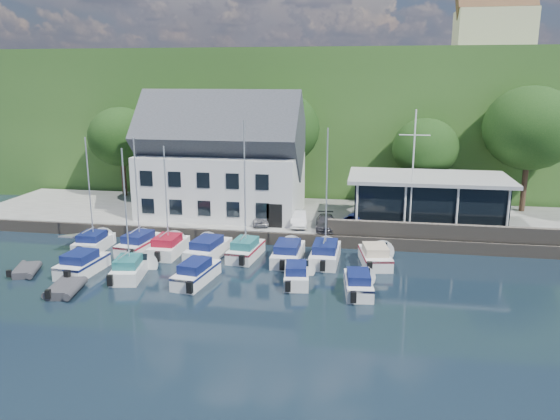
{
  "coord_description": "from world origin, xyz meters",
  "views": [
    {
      "loc": [
        6.24,
        -30.36,
        13.22
      ],
      "look_at": [
        -0.44,
        9.0,
        3.39
      ],
      "focal_mm": 35.0,
      "sensor_mm": 36.0,
      "label": 1
    }
  ],
  "objects_px": {
    "boat_r2_4": "(358,282)",
    "boat_r1_2": "(166,196)",
    "car_dgrey": "(325,222)",
    "boat_r1_5": "(288,251)",
    "harbor_building": "(222,166)",
    "car_silver": "(259,218)",
    "boat_r1_4": "(245,198)",
    "boat_r1_1": "(137,192)",
    "boat_r2_3": "(296,273)",
    "boat_r2_1": "(126,213)",
    "club_pavilion": "(427,200)",
    "car_blue": "(353,221)",
    "dinghy_1": "(65,287)",
    "flagpole": "(413,173)",
    "boat_r1_0": "(90,195)",
    "boat_r1_6": "(326,198)",
    "dinghy_0": "(26,269)",
    "boat_r2_0": "(82,262)",
    "boat_r2_2": "(196,271)",
    "boat_r1_3": "(208,247)",
    "boat_r1_7": "(375,254)",
    "car_white": "(298,218)"
  },
  "relations": [
    {
      "from": "boat_r2_4",
      "to": "boat_r1_2",
      "type": "bearing_deg",
      "value": 154.07
    },
    {
      "from": "car_dgrey",
      "to": "boat_r1_5",
      "type": "distance_m",
      "value": 5.98
    },
    {
      "from": "harbor_building",
      "to": "car_silver",
      "type": "distance_m",
      "value": 6.35
    },
    {
      "from": "boat_r1_2",
      "to": "boat_r1_4",
      "type": "bearing_deg",
      "value": 1.77
    },
    {
      "from": "boat_r1_1",
      "to": "boat_r1_2",
      "type": "height_order",
      "value": "boat_r1_1"
    },
    {
      "from": "harbor_building",
      "to": "boat_r2_3",
      "type": "bearing_deg",
      "value": -57.28
    },
    {
      "from": "boat_r2_1",
      "to": "boat_r2_3",
      "type": "height_order",
      "value": "boat_r2_1"
    },
    {
      "from": "club_pavilion",
      "to": "boat_r1_2",
      "type": "relative_size",
      "value": 1.46
    },
    {
      "from": "car_blue",
      "to": "dinghy_1",
      "type": "distance_m",
      "value": 22.55
    },
    {
      "from": "flagpole",
      "to": "boat_r1_0",
      "type": "xyz_separation_m",
      "value": [
        -24.36,
        -5.39,
        -1.51
      ]
    },
    {
      "from": "car_blue",
      "to": "boat_r1_6",
      "type": "distance_m",
      "value": 6.81
    },
    {
      "from": "flagpole",
      "to": "boat_r1_5",
      "type": "xyz_separation_m",
      "value": [
        -8.97,
        -5.48,
        -5.14
      ]
    },
    {
      "from": "boat_r1_6",
      "to": "dinghy_0",
      "type": "xyz_separation_m",
      "value": [
        -20.06,
        -5.9,
        -4.42
      ]
    },
    {
      "from": "boat_r1_4",
      "to": "boat_r2_0",
      "type": "xyz_separation_m",
      "value": [
        -10.37,
        -5.03,
        -3.82
      ]
    },
    {
      "from": "boat_r2_1",
      "to": "boat_r2_2",
      "type": "bearing_deg",
      "value": -11.14
    },
    {
      "from": "flagpole",
      "to": "boat_r1_0",
      "type": "relative_size",
      "value": 1.12
    },
    {
      "from": "boat_r1_5",
      "to": "boat_r2_0",
      "type": "bearing_deg",
      "value": -160.29
    },
    {
      "from": "boat_r1_3",
      "to": "boat_r1_4",
      "type": "distance_m",
      "value": 4.77
    },
    {
      "from": "boat_r1_7",
      "to": "dinghy_0",
      "type": "relative_size",
      "value": 2.03
    },
    {
      "from": "boat_r1_6",
      "to": "boat_r2_2",
      "type": "xyz_separation_m",
      "value": [
        -8.02,
        -5.47,
        -3.98
      ]
    },
    {
      "from": "harbor_building",
      "to": "boat_r1_1",
      "type": "bearing_deg",
      "value": -115.23
    },
    {
      "from": "harbor_building",
      "to": "boat_r1_7",
      "type": "bearing_deg",
      "value": -33.08
    },
    {
      "from": "boat_r2_1",
      "to": "car_white",
      "type": "bearing_deg",
      "value": 39.23
    },
    {
      "from": "club_pavilion",
      "to": "boat_r1_1",
      "type": "distance_m",
      "value": 23.79
    },
    {
      "from": "car_blue",
      "to": "flagpole",
      "type": "distance_m",
      "value": 6.19
    },
    {
      "from": "car_dgrey",
      "to": "boat_r1_4",
      "type": "relative_size",
      "value": 0.41
    },
    {
      "from": "boat_r2_2",
      "to": "dinghy_1",
      "type": "relative_size",
      "value": 1.92
    },
    {
      "from": "car_dgrey",
      "to": "boat_r1_0",
      "type": "xyz_separation_m",
      "value": [
        -17.64,
        -5.4,
        2.82
      ]
    },
    {
      "from": "boat_r1_0",
      "to": "car_blue",
      "type": "bearing_deg",
      "value": 14.63
    },
    {
      "from": "car_dgrey",
      "to": "flagpole",
      "type": "xyz_separation_m",
      "value": [
        6.73,
        -0.01,
        4.33
      ]
    },
    {
      "from": "flagpole",
      "to": "boat_r1_2",
      "type": "bearing_deg",
      "value": -163.24
    },
    {
      "from": "car_silver",
      "to": "boat_r1_0",
      "type": "distance_m",
      "value": 13.69
    },
    {
      "from": "boat_r1_3",
      "to": "boat_r2_2",
      "type": "height_order",
      "value": "boat_r2_2"
    },
    {
      "from": "car_white",
      "to": "boat_r1_6",
      "type": "height_order",
      "value": "boat_r1_6"
    },
    {
      "from": "car_silver",
      "to": "boat_r2_3",
      "type": "xyz_separation_m",
      "value": [
        4.64,
        -10.4,
        -0.86
      ]
    },
    {
      "from": "club_pavilion",
      "to": "flagpole",
      "type": "distance_m",
      "value": 4.56
    },
    {
      "from": "boat_r1_5",
      "to": "car_dgrey",
      "type": "bearing_deg",
      "value": 67.61
    },
    {
      "from": "car_dgrey",
      "to": "boat_r1_6",
      "type": "relative_size",
      "value": 0.4
    },
    {
      "from": "boat_r1_0",
      "to": "boat_r1_2",
      "type": "bearing_deg",
      "value": -2.7
    },
    {
      "from": "boat_r1_5",
      "to": "boat_r2_2",
      "type": "bearing_deg",
      "value": -135.36
    },
    {
      "from": "boat_r1_1",
      "to": "car_blue",
      "type": "bearing_deg",
      "value": 26.92
    },
    {
      "from": "harbor_building",
      "to": "boat_r1_6",
      "type": "xyz_separation_m",
      "value": [
        10.17,
        -8.98,
        -0.6
      ]
    },
    {
      "from": "car_dgrey",
      "to": "boat_r2_2",
      "type": "xyz_separation_m",
      "value": [
        -7.54,
        -10.75,
        -0.78
      ]
    },
    {
      "from": "car_silver",
      "to": "car_blue",
      "type": "xyz_separation_m",
      "value": [
        7.92,
        -0.1,
        0.06
      ]
    },
    {
      "from": "boat_r1_0",
      "to": "dinghy_0",
      "type": "distance_m",
      "value": 7.31
    },
    {
      "from": "car_blue",
      "to": "boat_r1_1",
      "type": "xyz_separation_m",
      "value": [
        -16.16,
        -5.71,
        3.09
      ]
    },
    {
      "from": "boat_r1_6",
      "to": "boat_r1_4",
      "type": "bearing_deg",
      "value": -178.12
    },
    {
      "from": "boat_r1_4",
      "to": "car_white",
      "type": "bearing_deg",
      "value": 68.84
    },
    {
      "from": "car_dgrey",
      "to": "boat_r2_4",
      "type": "height_order",
      "value": "car_dgrey"
    },
    {
      "from": "boat_r1_2",
      "to": "dinghy_1",
      "type": "bearing_deg",
      "value": -112.85
    }
  ]
}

